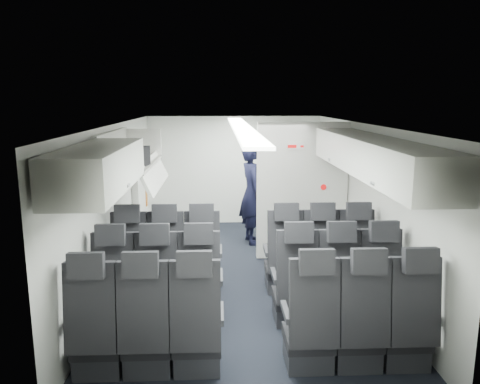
{
  "coord_description": "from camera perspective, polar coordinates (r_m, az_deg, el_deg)",
  "views": [
    {
      "loc": [
        -0.31,
        -6.26,
        2.48
      ],
      "look_at": [
        0.0,
        0.4,
        1.15
      ],
      "focal_mm": 35.0,
      "sensor_mm": 36.0,
      "label": 1
    }
  ],
  "objects": [
    {
      "name": "cabin_shell",
      "position": [
        6.42,
        0.17,
        -0.93
      ],
      "size": [
        3.41,
        6.01,
        2.16
      ],
      "color": "black",
      "rests_on": "ground"
    },
    {
      "name": "seat_row_mid",
      "position": [
        5.27,
        0.94,
        -11.95
      ],
      "size": [
        3.33,
        0.56,
        1.24
      ],
      "color": "black",
      "rests_on": "cabin_shell"
    },
    {
      "name": "carry_on_bag",
      "position": [
        5.86,
        -13.29,
        4.17
      ],
      "size": [
        0.47,
        0.36,
        0.26
      ],
      "primitive_type": "cube",
      "rotation": [
        0.0,
        0.0,
        -0.15
      ],
      "color": "black",
      "rests_on": "overhead_bin_left_front_open"
    },
    {
      "name": "seat_row_front",
      "position": [
        6.1,
        0.41,
        -8.62
      ],
      "size": [
        3.33,
        0.56,
        1.24
      ],
      "color": "black",
      "rests_on": "cabin_shell"
    },
    {
      "name": "overhead_bin_right_rear",
      "position": [
        4.64,
        19.03,
        2.97
      ],
      "size": [
        0.53,
        1.8,
        0.4
      ],
      "color": "silver",
      "rests_on": "cabin_shell"
    },
    {
      "name": "boarding_door",
      "position": [
        8.07,
        -12.09,
        0.13
      ],
      "size": [
        0.12,
        1.27,
        1.86
      ],
      "color": "silver",
      "rests_on": "cabin_shell"
    },
    {
      "name": "papers",
      "position": [
        8.03,
        2.83,
        0.74
      ],
      "size": [
        0.18,
        0.05,
        0.13
      ],
      "primitive_type": "cube",
      "rotation": [
        0.0,
        0.0,
        0.19
      ],
      "color": "white",
      "rests_on": "flight_attendant"
    },
    {
      "name": "flight_attendant",
      "position": [
        8.09,
        1.45,
        -0.15
      ],
      "size": [
        0.55,
        0.71,
        1.76
      ],
      "primitive_type": "imported",
      "rotation": [
        0.0,
        0.0,
        1.78
      ],
      "color": "black",
      "rests_on": "ground"
    },
    {
      "name": "overhead_bin_left_rear",
      "position": [
        4.44,
        -16.86,
        2.77
      ],
      "size": [
        0.53,
        1.8,
        0.4
      ],
      "color": "silver",
      "rests_on": "cabin_shell"
    },
    {
      "name": "galley_unit",
      "position": [
        9.2,
        5.25,
        1.66
      ],
      "size": [
        0.85,
        0.52,
        1.9
      ],
      "color": "#939399",
      "rests_on": "cabin_shell"
    },
    {
      "name": "overhead_bin_left_front_open",
      "position": [
        6.16,
        -13.26,
        4.05
      ],
      "size": [
        0.64,
        1.7,
        0.72
      ],
      "color": "#9E9E93",
      "rests_on": "cabin_shell"
    },
    {
      "name": "bulkhead_partition",
      "position": [
        7.32,
        7.54,
        0.11
      ],
      "size": [
        1.4,
        0.15,
        2.13
      ],
      "color": "silver",
      "rests_on": "cabin_shell"
    },
    {
      "name": "seat_row_rear",
      "position": [
        4.46,
        1.7,
        -16.51
      ],
      "size": [
        3.33,
        0.56,
        1.24
      ],
      "color": "black",
      "rests_on": "cabin_shell"
    },
    {
      "name": "overhead_bin_right_front",
      "position": [
        6.28,
        13.2,
        5.31
      ],
      "size": [
        0.53,
        1.7,
        0.4
      ],
      "color": "silver",
      "rests_on": "cabin_shell"
    }
  ]
}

